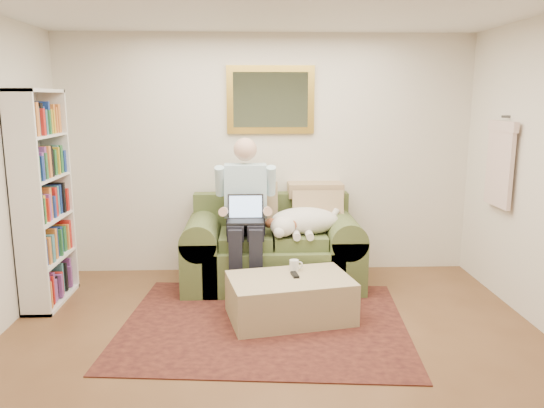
{
  "coord_description": "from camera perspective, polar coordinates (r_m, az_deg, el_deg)",
  "views": [
    {
      "loc": [
        -0.18,
        -3.3,
        1.92
      ],
      "look_at": [
        0.02,
        1.53,
        0.95
      ],
      "focal_mm": 35.0,
      "sensor_mm": 36.0,
      "label": 1
    }
  ],
  "objects": [
    {
      "name": "room_shell",
      "position": [
        3.71,
        0.39,
        1.73
      ],
      "size": [
        4.51,
        5.0,
        2.61
      ],
      "color": "brown",
      "rests_on": "ground"
    },
    {
      "name": "rug",
      "position": [
        4.7,
        -0.83,
        -12.69
      ],
      "size": [
        2.58,
        2.14,
        0.01
      ],
      "primitive_type": "cube",
      "rotation": [
        0.0,
        0.0,
        -0.09
      ],
      "color": "black",
      "rests_on": "room_shell"
    },
    {
      "name": "sofa",
      "position": [
        5.55,
        0.04,
        -5.47
      ],
      "size": [
        1.82,
        0.92,
        1.09
      ],
      "color": "#586736",
      "rests_on": "room_shell"
    },
    {
      "name": "seated_man",
      "position": [
        5.27,
        -2.85,
        -1.33
      ],
      "size": [
        0.6,
        0.86,
        1.53
      ],
      "primitive_type": null,
      "color": "#8CC9D8",
      "rests_on": "sofa"
    },
    {
      "name": "laptop",
      "position": [
        5.2,
        -2.86,
        -1.1
      ],
      "size": [
        0.35,
        0.28,
        0.26
      ],
      "color": "black",
      "rests_on": "seated_man"
    },
    {
      "name": "sleeping_dog",
      "position": [
        5.39,
        3.55,
        -1.82
      ],
      "size": [
        0.75,
        0.47,
        0.28
      ],
      "primitive_type": null,
      "color": "white",
      "rests_on": "sofa"
    },
    {
      "name": "ottoman",
      "position": [
        4.73,
        1.93,
        -10.1
      ],
      "size": [
        1.16,
        0.86,
        0.38
      ],
      "primitive_type": "cube",
      "rotation": [
        0.0,
        0.0,
        0.2
      ],
      "color": "tan",
      "rests_on": "room_shell"
    },
    {
      "name": "coffee_mug",
      "position": [
        4.84,
        2.39,
        -6.61
      ],
      "size": [
        0.08,
        0.08,
        0.1
      ],
      "primitive_type": "cylinder",
      "color": "white",
      "rests_on": "ottoman"
    },
    {
      "name": "tv_remote",
      "position": [
        4.71,
        2.47,
        -7.61
      ],
      "size": [
        0.07,
        0.16,
        0.02
      ],
      "primitive_type": "cube",
      "rotation": [
        0.0,
        0.0,
        0.14
      ],
      "color": "black",
      "rests_on": "ottoman"
    },
    {
      "name": "bookshelf",
      "position": [
        5.35,
        -23.4,
        0.49
      ],
      "size": [
        0.28,
        0.8,
        2.0
      ],
      "primitive_type": null,
      "color": "white",
      "rests_on": "room_shell"
    },
    {
      "name": "wall_mirror",
      "position": [
        5.78,
        -0.16,
        11.14
      ],
      "size": [
        0.94,
        0.04,
        0.72
      ],
      "color": "gold",
      "rests_on": "room_shell"
    },
    {
      "name": "hanging_shirt",
      "position": [
        5.47,
        23.34,
        4.44
      ],
      "size": [
        0.06,
        0.52,
        0.9
      ],
      "primitive_type": null,
      "color": "beige",
      "rests_on": "room_shell"
    }
  ]
}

